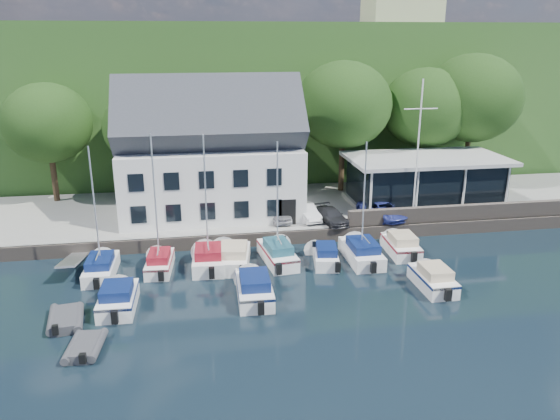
{
  "coord_description": "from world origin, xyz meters",
  "views": [
    {
      "loc": [
        -8.52,
        -26.3,
        14.85
      ],
      "look_at": [
        -2.65,
        9.0,
        3.34
      ],
      "focal_mm": 35.0,
      "sensor_mm": 36.0,
      "label": 1
    }
  ],
  "objects_px": {
    "flagpole": "(418,152)",
    "boat_r1_1": "(156,210)",
    "dinghy_0": "(66,318)",
    "car_dgrey": "(331,216)",
    "club_pavilion": "(425,180)",
    "car_white": "(307,212)",
    "boat_r1_2": "(206,200)",
    "harbor_building": "(211,160)",
    "boat_r2_0": "(118,296)",
    "boat_r1_7": "(401,243)",
    "boat_r1_3": "(233,255)",
    "car_blue": "(382,210)",
    "boat_r2_4": "(433,277)",
    "boat_r1_0": "(95,213)",
    "boat_r1_4": "(277,196)",
    "boat_r1_6": "(364,196)",
    "boat_r2_2": "(254,285)",
    "car_silver": "(281,212)",
    "dinghy_1": "(85,345)",
    "boat_r1_5": "(326,254)"
  },
  "relations": [
    {
      "from": "car_dgrey",
      "to": "boat_r1_3",
      "type": "xyz_separation_m",
      "value": [
        -8.01,
        -4.72,
        -0.79
      ]
    },
    {
      "from": "car_dgrey",
      "to": "boat_r1_0",
      "type": "distance_m",
      "value": 17.47
    },
    {
      "from": "car_silver",
      "to": "boat_r1_1",
      "type": "distance_m",
      "value": 11.15
    },
    {
      "from": "car_dgrey",
      "to": "boat_r1_1",
      "type": "height_order",
      "value": "boat_r1_1"
    },
    {
      "from": "boat_r1_0",
      "to": "boat_r2_4",
      "type": "bearing_deg",
      "value": -13.02
    },
    {
      "from": "harbor_building",
      "to": "flagpole",
      "type": "height_order",
      "value": "flagpole"
    },
    {
      "from": "flagpole",
      "to": "boat_r1_1",
      "type": "distance_m",
      "value": 19.89
    },
    {
      "from": "club_pavilion",
      "to": "boat_r1_5",
      "type": "xyz_separation_m",
      "value": [
        -10.82,
        -8.89,
        -2.37
      ]
    },
    {
      "from": "car_blue",
      "to": "dinghy_0",
      "type": "bearing_deg",
      "value": -170.61
    },
    {
      "from": "club_pavilion",
      "to": "car_dgrey",
      "type": "bearing_deg",
      "value": -158.39
    },
    {
      "from": "boat_r1_3",
      "to": "boat_r1_4",
      "type": "distance_m",
      "value": 4.96
    },
    {
      "from": "boat_r1_2",
      "to": "boat_r1_5",
      "type": "relative_size",
      "value": 1.81
    },
    {
      "from": "boat_r2_0",
      "to": "dinghy_0",
      "type": "height_order",
      "value": "boat_r2_0"
    },
    {
      "from": "boat_r1_4",
      "to": "car_silver",
      "type": "bearing_deg",
      "value": 71.0
    },
    {
      "from": "club_pavilion",
      "to": "boat_r1_7",
      "type": "height_order",
      "value": "club_pavilion"
    },
    {
      "from": "boat_r1_3",
      "to": "boat_r2_4",
      "type": "xyz_separation_m",
      "value": [
        11.79,
        -5.43,
        -0.01
      ]
    },
    {
      "from": "harbor_building",
      "to": "boat_r2_4",
      "type": "xyz_separation_m",
      "value": [
        12.73,
        -14.24,
        -4.59
      ]
    },
    {
      "from": "boat_r2_0",
      "to": "flagpole",
      "type": "bearing_deg",
      "value": 25.05
    },
    {
      "from": "flagpole",
      "to": "dinghy_1",
      "type": "xyz_separation_m",
      "value": [
        -22.51,
        -13.59,
        -6.08
      ]
    },
    {
      "from": "boat_r1_1",
      "to": "boat_r1_2",
      "type": "distance_m",
      "value": 3.25
    },
    {
      "from": "car_dgrey",
      "to": "club_pavilion",
      "type": "bearing_deg",
      "value": 10.71
    },
    {
      "from": "boat_r1_1",
      "to": "boat_r2_4",
      "type": "distance_m",
      "value": 17.86
    },
    {
      "from": "boat_r1_1",
      "to": "boat_r1_4",
      "type": "bearing_deg",
      "value": 5.33
    },
    {
      "from": "car_white",
      "to": "car_blue",
      "type": "height_order",
      "value": "car_blue"
    },
    {
      "from": "car_blue",
      "to": "boat_r2_4",
      "type": "bearing_deg",
      "value": -110.87
    },
    {
      "from": "car_white",
      "to": "boat_r2_2",
      "type": "xyz_separation_m",
      "value": [
        -5.45,
        -10.73,
        -0.81
      ]
    },
    {
      "from": "harbor_building",
      "to": "flagpole",
      "type": "xyz_separation_m",
      "value": [
        15.38,
        -4.52,
        1.06
      ]
    },
    {
      "from": "flagpole",
      "to": "boat_r2_4",
      "type": "relative_size",
      "value": 1.97
    },
    {
      "from": "harbor_building",
      "to": "boat_r2_4",
      "type": "relative_size",
      "value": 2.62
    },
    {
      "from": "boat_r1_7",
      "to": "dinghy_0",
      "type": "bearing_deg",
      "value": -160.57
    },
    {
      "from": "harbor_building",
      "to": "car_blue",
      "type": "height_order",
      "value": "harbor_building"
    },
    {
      "from": "boat_r1_4",
      "to": "boat_r2_4",
      "type": "bearing_deg",
      "value": -39.75
    },
    {
      "from": "car_white",
      "to": "boat_r1_2",
      "type": "bearing_deg",
      "value": -152.45
    },
    {
      "from": "car_dgrey",
      "to": "boat_r1_1",
      "type": "relative_size",
      "value": 0.46
    },
    {
      "from": "car_silver",
      "to": "boat_r1_3",
      "type": "height_order",
      "value": "car_silver"
    },
    {
      "from": "car_blue",
      "to": "flagpole",
      "type": "relative_size",
      "value": 0.38
    },
    {
      "from": "club_pavilion",
      "to": "boat_r2_0",
      "type": "xyz_separation_m",
      "value": [
        -24.02,
        -13.29,
        -2.28
      ]
    },
    {
      "from": "car_silver",
      "to": "dinghy_1",
      "type": "relative_size",
      "value": 1.32
    },
    {
      "from": "flagpole",
      "to": "boat_r2_4",
      "type": "distance_m",
      "value": 11.55
    },
    {
      "from": "car_blue",
      "to": "boat_r1_7",
      "type": "height_order",
      "value": "car_blue"
    },
    {
      "from": "harbor_building",
      "to": "boat_r1_3",
      "type": "relative_size",
      "value": 2.35
    },
    {
      "from": "harbor_building",
      "to": "boat_r2_0",
      "type": "bearing_deg",
      "value": -113.57
    },
    {
      "from": "boat_r1_7",
      "to": "boat_r1_6",
      "type": "bearing_deg",
      "value": -164.89
    },
    {
      "from": "car_dgrey",
      "to": "boat_r2_0",
      "type": "height_order",
      "value": "car_dgrey"
    },
    {
      "from": "boat_r1_6",
      "to": "boat_r1_4",
      "type": "bearing_deg",
      "value": 173.18
    },
    {
      "from": "boat_r1_1",
      "to": "dinghy_0",
      "type": "bearing_deg",
      "value": -121.62
    },
    {
      "from": "harbor_building",
      "to": "boat_r2_2",
      "type": "distance_m",
      "value": 14.59
    },
    {
      "from": "boat_r1_6",
      "to": "boat_r2_4",
      "type": "distance_m",
      "value": 6.94
    },
    {
      "from": "car_dgrey",
      "to": "boat_r2_4",
      "type": "bearing_deg",
      "value": -80.44
    },
    {
      "from": "boat_r1_0",
      "to": "boat_r1_7",
      "type": "height_order",
      "value": "boat_r1_0"
    }
  ]
}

